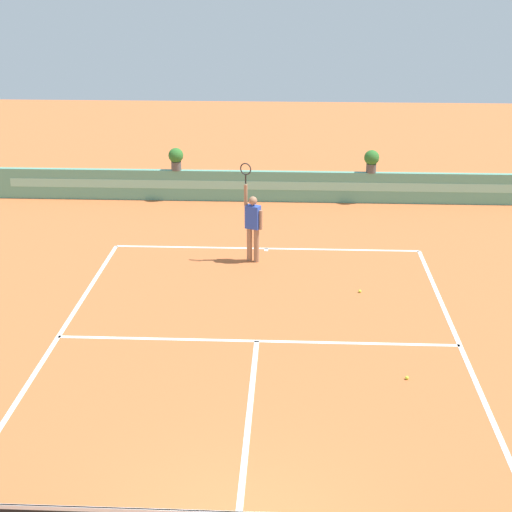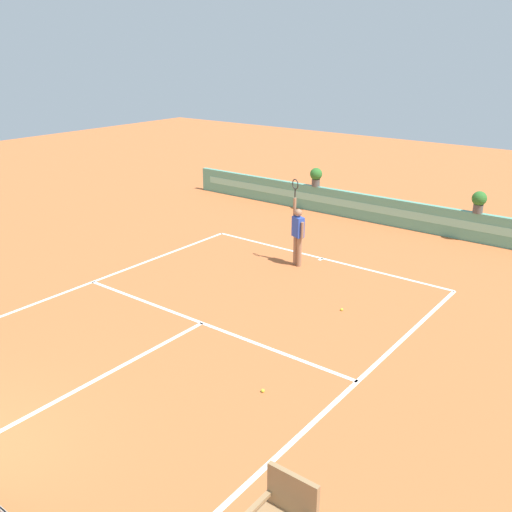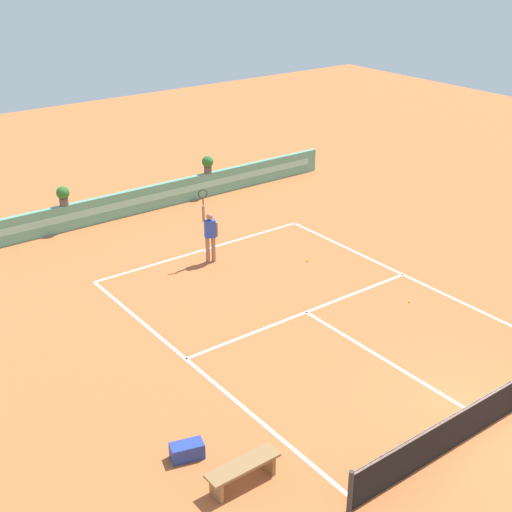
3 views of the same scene
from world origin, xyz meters
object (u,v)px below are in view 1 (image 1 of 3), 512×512
Objects in this scene: tennis_player at (253,223)px; tennis_ball_mid_court at (360,291)px; tennis_ball_near_baseline at (407,378)px; potted_plant_right at (372,160)px; potted_plant_left at (176,158)px.

tennis_player reaches higher than tennis_ball_mid_court.
tennis_ball_near_baseline is 4.05m from tennis_ball_mid_court.
potted_plant_left is at bearing 180.00° from potted_plant_right.
tennis_player is at bearing 118.05° from tennis_ball_near_baseline.
potted_plant_right is (3.50, 5.44, 0.36)m from tennis_player.
tennis_player is at bearing -63.14° from potted_plant_left.
tennis_player is 3.41m from tennis_ball_mid_court.
potted_plant_right is at bearing 0.00° from potted_plant_left.
tennis_ball_mid_court is 0.09× the size of potted_plant_left.
tennis_ball_near_baseline is at bearing -82.12° from tennis_ball_mid_court.
potted_plant_left reaches higher than tennis_ball_near_baseline.
tennis_player is at bearing 143.47° from tennis_ball_mid_court.
potted_plant_left is (-5.93, 11.40, 1.38)m from tennis_ball_near_baseline.
tennis_ball_mid_court is at bearing -96.82° from potted_plant_right.
tennis_player reaches higher than potted_plant_right.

